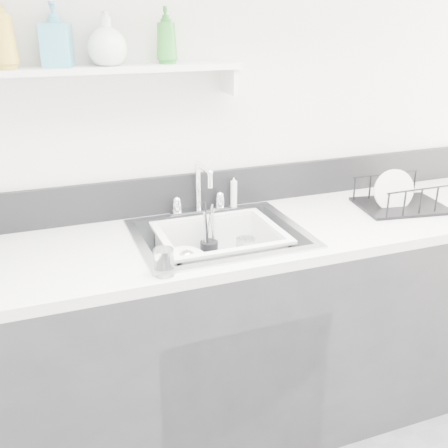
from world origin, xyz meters
name	(u,v)px	position (x,y,z in m)	size (l,w,h in m)	color
room_shell	(361,22)	(0.00, 0.39, 1.68)	(3.50, 3.00, 2.60)	silver
counter_run	(220,336)	(0.00, 1.19, 0.46)	(3.20, 0.62, 0.92)	#2A2A2D
backsplash	(195,191)	(0.00, 1.49, 1.00)	(3.20, 0.02, 0.16)	black
sink	(219,255)	(0.00, 1.19, 0.83)	(0.64, 0.52, 0.20)	silver
faucet	(199,200)	(0.00, 1.44, 0.98)	(0.26, 0.18, 0.23)	silver
side_sprayer	(234,192)	(0.16, 1.44, 0.99)	(0.03, 0.03, 0.14)	white
wall_shelf	(105,71)	(-0.35, 1.42, 1.51)	(1.00, 0.16, 0.12)	silver
wash_tub	(220,252)	(0.00, 1.19, 0.84)	(0.47, 0.38, 0.18)	white
plate_stack	(188,270)	(-0.13, 1.18, 0.79)	(0.23, 0.23, 0.09)	white
utensil_cup	(209,250)	(-0.01, 1.27, 0.82)	(0.07, 0.07, 0.24)	black
ladle	(204,262)	(-0.06, 1.20, 0.80)	(0.27, 0.09, 0.08)	silver
tumbler_in_tub	(245,251)	(0.12, 1.21, 0.82)	(0.08, 0.08, 0.11)	white
tumbler_counter	(164,262)	(-0.28, 0.93, 0.97)	(0.07, 0.07, 0.09)	white
dish_rack	(402,193)	(0.84, 1.20, 0.98)	(0.36, 0.27, 0.13)	black
bowl_small	(250,272)	(0.09, 1.10, 0.78)	(0.11, 0.11, 0.03)	white
soap_bottle_a	(1,31)	(-0.67, 1.40, 1.65)	(0.09, 0.09, 0.24)	gold
soap_bottle_b	(55,34)	(-0.50, 1.42, 1.64)	(0.10, 0.10, 0.21)	#4BAAC5
soap_bottle_c	(107,39)	(-0.33, 1.41, 1.62)	(0.14, 0.14, 0.18)	silver
soap_bottle_d	(166,35)	(-0.12, 1.42, 1.63)	(0.08, 0.08, 0.20)	#2B8529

